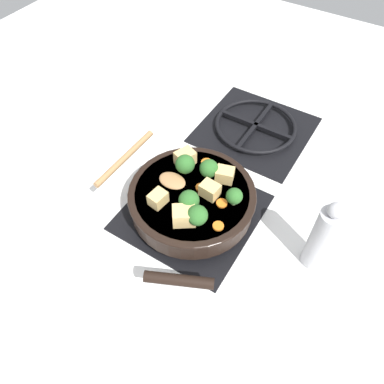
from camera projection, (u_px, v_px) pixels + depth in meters
name	position (u px, v px, depth m)	size (l,w,h in m)	color
ground_plane	(192.00, 213.00, 0.93)	(2.40, 2.40, 0.00)	white
front_burner_grate	(192.00, 210.00, 0.93)	(0.31, 0.31, 0.03)	black
rear_burner_grate	(255.00, 127.00, 1.12)	(0.31, 0.31, 0.03)	black
skillet_pan	(192.00, 199.00, 0.89)	(0.31, 0.39, 0.06)	black
wooden_spoon	(146.00, 167.00, 0.91)	(0.19, 0.22, 0.02)	#A87A4C
tofu_cube_center_large	(210.00, 190.00, 0.85)	(0.04, 0.03, 0.03)	#DBB770
tofu_cube_near_handle	(225.00, 175.00, 0.88)	(0.04, 0.03, 0.03)	#DBB770
tofu_cube_east_chunk	(185.00, 158.00, 0.92)	(0.05, 0.04, 0.04)	#DBB770
tofu_cube_west_chunk	(184.00, 216.00, 0.80)	(0.05, 0.04, 0.04)	#DBB770
tofu_cube_back_piece	(158.00, 199.00, 0.84)	(0.04, 0.03, 0.03)	#DBB770
broccoli_floret_near_spoon	(234.00, 196.00, 0.83)	(0.04, 0.04, 0.05)	#709956
broccoli_floret_center_top	(185.00, 164.00, 0.89)	(0.05, 0.05, 0.05)	#709956
broccoli_floret_east_rim	(209.00, 169.00, 0.88)	(0.04, 0.04, 0.05)	#709956
broccoli_floret_west_rim	(197.00, 215.00, 0.79)	(0.05, 0.05, 0.05)	#709956
broccoli_floret_north_edge	(189.00, 200.00, 0.82)	(0.05, 0.05, 0.05)	#709956
carrot_slice_orange_thin	(207.00, 163.00, 0.93)	(0.03, 0.03, 0.01)	orange
carrot_slice_near_center	(218.00, 226.00, 0.81)	(0.02, 0.02, 0.01)	orange
carrot_slice_edge_slice	(201.00, 187.00, 0.88)	(0.02, 0.02, 0.01)	orange
carrot_slice_under_broccoli	(222.00, 203.00, 0.85)	(0.03, 0.03, 0.01)	orange
pepper_mill	(322.00, 237.00, 0.78)	(0.05, 0.05, 0.21)	#B2B2B7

